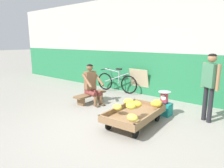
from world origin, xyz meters
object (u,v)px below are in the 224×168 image
Objects in this scene: low_bench at (90,96)px; weighing_scale at (164,97)px; bicycle_near_left at (116,82)px; sign_board at (139,82)px; banana_cart at (134,115)px; customer_adult at (210,80)px; vendor_seated at (92,84)px; plastic_crate at (164,109)px.

low_bench is 2.21m from weighing_scale.
sign_board is at bearing 16.14° from bicycle_near_left.
sign_board reaches higher than weighing_scale.
low_bench is at bearing -169.68° from weighing_scale.
bicycle_near_left is 0.85m from sign_board.
customer_adult is at bearing 47.37° from banana_cart.
vendor_seated reaches higher than low_bench.
sign_board is at bearing 73.32° from vendor_seated.
banana_cart is 1.97m from vendor_seated.
weighing_scale is 2.61m from bicycle_near_left.
banana_cart is 2.70m from sign_board.
plastic_crate reaches higher than low_bench.
bicycle_near_left reaches higher than weighing_scale.
vendor_seated is 3.10m from customer_adult.
vendor_seated is at bearing -79.44° from bicycle_near_left.
sign_board is (-1.54, 1.35, 0.28)m from plastic_crate.
vendor_seated is 0.75× the size of customer_adult.
banana_cart is at bearing -44.59° from bicycle_near_left.
weighing_scale reaches higher than banana_cart.
banana_cart is 1.04m from weighing_scale.
sign_board is at bearing 155.96° from customer_adult.
banana_cart is 1.31× the size of vendor_seated.
weighing_scale is (0.21, 1.00, 0.21)m from banana_cart.
weighing_scale is (2.07, 0.41, -0.11)m from vendor_seated.
sign_board is (-1.54, 1.35, -0.02)m from weighing_scale.
weighing_scale is at bearing -165.20° from customer_adult.
banana_cart is at bearing -17.50° from vendor_seated.
banana_cart is at bearing -102.05° from weighing_scale.
vendor_seated reaches higher than banana_cart.
weighing_scale is at bearing -90.00° from plastic_crate.
customer_adult is (0.93, 0.24, 0.80)m from plastic_crate.
vendor_seated is at bearing -106.68° from sign_board.
weighing_scale is at bearing 10.32° from low_bench.
banana_cart is at bearing -132.63° from customer_adult.
bicycle_near_left is at bearing 135.41° from banana_cart.
low_bench is 1.53m from bicycle_near_left.
weighing_scale is at bearing 11.24° from vendor_seated.
plastic_crate is 0.30m from weighing_scale.
low_bench is 0.97× the size of vendor_seated.
low_bench is 1.26× the size of sign_board.
sign_board is 2.76m from customer_adult.
weighing_scale is at bearing 77.95° from banana_cart.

